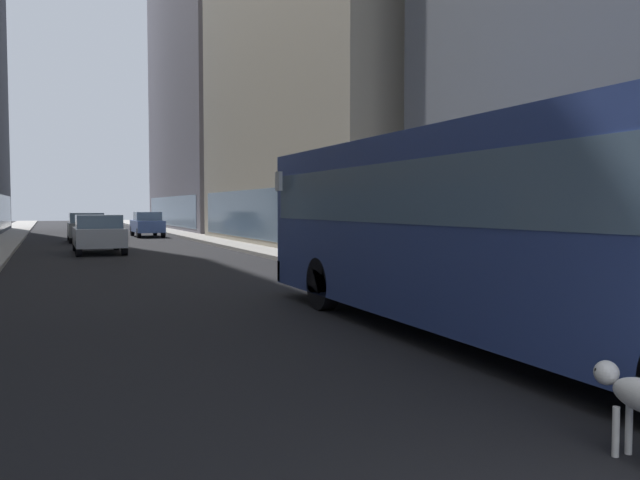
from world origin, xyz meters
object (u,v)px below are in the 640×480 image
Objects in this scene: transit_bus at (490,220)px; car_grey_wagon at (86,227)px; car_silver_sedan at (99,234)px; dalmatian_dog at (639,396)px; car_blue_hatchback at (147,224)px.

transit_bus is 2.75× the size of car_grey_wagon.
car_silver_sedan and car_grey_wagon have the same top height.
transit_bus reaches higher than car_grey_wagon.
transit_bus is 4.66m from dalmatian_dog.
car_grey_wagon is 4.36× the size of dalmatian_dog.
car_silver_sedan is 4.47× the size of dalmatian_dog.
car_grey_wagon is at bearing 97.48° from transit_bus.
dalmatian_dog is at bearing -84.92° from car_silver_sedan.
car_grey_wagon reaches higher than dalmatian_dog.
car_blue_hatchback is 15.03m from car_silver_sedan.
car_grey_wagon is at bearing -129.17° from car_blue_hatchback.
transit_bus reaches higher than car_silver_sedan.
car_silver_sedan is (-4.00, -14.49, 0.00)m from car_blue_hatchback.
transit_bus is 2.68× the size of car_silver_sedan.
car_silver_sedan is 9.58m from car_grey_wagon.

